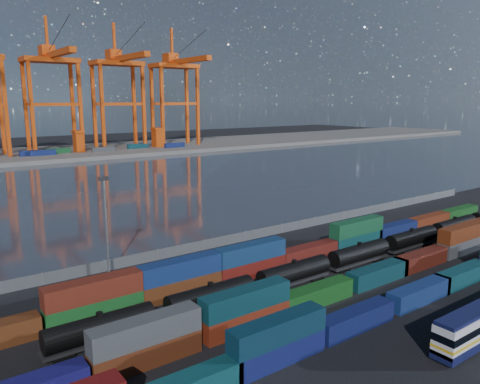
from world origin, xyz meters
TOP-DOWN VIEW (x-y plane):
  - ground at (0.00, 0.00)m, footprint 700.00×700.00m
  - harbor_water at (0.00, 105.00)m, footprint 700.00×700.00m
  - far_quay at (0.00, 210.00)m, footprint 700.00×70.00m
  - container_row_south at (-5.93, -10.73)m, footprint 140.46×2.51m
  - container_row_mid at (2.60, -2.43)m, footprint 141.63×2.56m
  - container_row_north at (-8.55, 11.68)m, footprint 142.09×2.63m
  - tanker_string at (7.41, 4.57)m, footprint 106.60×2.92m
  - waterfront_fence at (-0.00, 28.00)m, footprint 160.12×0.12m
  - yard_light_mast at (-30.00, 26.00)m, footprint 1.60×0.40m
  - gantry_cranes at (-7.50, 203.15)m, footprint 201.78×51.42m
  - quay_containers at (-11.00, 195.46)m, footprint 172.58×10.99m
  - straddle_carriers at (-2.50, 200.00)m, footprint 140.00×7.00m

SIDE VIEW (x-z plane):
  - ground at x=0.00m, z-range 0.00..0.00m
  - harbor_water at x=0.00m, z-range 0.01..0.01m
  - far_quay at x=0.00m, z-range 0.00..2.00m
  - waterfront_fence at x=0.00m, z-range -0.10..2.10m
  - container_row_south at x=-5.93m, z-range -0.62..4.72m
  - container_row_mid at x=2.60m, z-range -0.64..4.82m
  - tanker_string at x=7.41m, z-range 0.01..4.19m
  - container_row_north at x=-8.55m, z-range -0.60..5.00m
  - quay_containers at x=-11.00m, z-range 2.00..4.60m
  - straddle_carriers at x=-2.50m, z-range 2.27..13.37m
  - yard_light_mast at x=-30.00m, z-range 1.00..17.60m
  - gantry_cranes at x=-7.50m, z-range 7.87..77.49m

